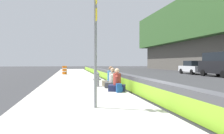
# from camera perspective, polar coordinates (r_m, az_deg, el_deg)

# --- Properties ---
(ground_plane) EXTENTS (160.00, 160.00, 0.00)m
(ground_plane) POSITION_cam_1_polar(r_m,az_deg,el_deg) (8.31, 11.82, -9.38)
(ground_plane) COLOR #353538
(ground_plane) RESTS_ON ground
(sidewalk_strip) EXTENTS (80.00, 4.40, 0.14)m
(sidewalk_strip) POSITION_cam_1_polar(r_m,az_deg,el_deg) (7.71, -7.00, -9.66)
(sidewalk_strip) COLOR #B5B2A8
(sidewalk_strip) RESTS_ON ground_plane
(jersey_barrier) EXTENTS (76.00, 0.45, 0.85)m
(jersey_barrier) POSITION_cam_1_polar(r_m,az_deg,el_deg) (8.24, 11.81, -6.48)
(jersey_barrier) COLOR #47474C
(jersey_barrier) RESTS_ON ground_plane
(route_sign_post) EXTENTS (0.44, 0.09, 3.60)m
(route_sign_post) POSITION_cam_1_polar(r_m,az_deg,el_deg) (7.02, -4.12, 6.83)
(route_sign_post) COLOR gray
(route_sign_post) RESTS_ON sidewalk_strip
(fire_hydrant) EXTENTS (0.26, 0.46, 0.88)m
(fire_hydrant) POSITION_cam_1_polar(r_m,az_deg,el_deg) (13.15, -3.70, -2.88)
(fire_hydrant) COLOR gray
(fire_hydrant) RESTS_ON sidewalk_strip
(seated_person_foreground) EXTENTS (0.87, 0.94, 1.09)m
(seated_person_foreground) POSITION_cam_1_polar(r_m,az_deg,el_deg) (11.07, 1.26, -4.20)
(seated_person_foreground) COLOR #23284C
(seated_person_foreground) RESTS_ON sidewalk_strip
(seated_person_middle) EXTENTS (0.86, 0.94, 1.08)m
(seated_person_middle) POSITION_cam_1_polar(r_m,az_deg,el_deg) (12.46, 0.16, -3.61)
(seated_person_middle) COLOR #424247
(seated_person_middle) RESTS_ON sidewalk_strip
(seated_person_rear) EXTENTS (0.91, 0.99, 1.15)m
(seated_person_rear) POSITION_cam_1_polar(r_m,az_deg,el_deg) (13.38, -0.30, -3.19)
(seated_person_rear) COLOR #706651
(seated_person_rear) RESTS_ON sidewalk_strip
(backpack) EXTENTS (0.32, 0.28, 0.40)m
(backpack) POSITION_cam_1_polar(r_m,az_deg,el_deg) (10.58, 1.77, -5.25)
(backpack) COLOR navy
(backpack) RESTS_ON sidewalk_strip
(construction_barrel) EXTENTS (0.54, 0.54, 0.95)m
(construction_barrel) POSITION_cam_1_polar(r_m,az_deg,el_deg) (26.89, -11.70, -0.76)
(construction_barrel) COLOR orange
(construction_barrel) RESTS_ON sidewalk_strip
(parked_car_fourth) EXTENTS (5.15, 2.21, 2.56)m
(parked_car_fourth) POSITION_cam_1_polar(r_m,az_deg,el_deg) (26.33, 25.40, 0.71)
(parked_car_fourth) COLOR black
(parked_car_fourth) RESTS_ON ground_plane
(parked_car_midline) EXTENTS (4.55, 2.05, 1.71)m
(parked_car_midline) POSITION_cam_1_polar(r_m,az_deg,el_deg) (31.04, 19.40, -0.09)
(parked_car_midline) COLOR silver
(parked_car_midline) RESTS_ON ground_plane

